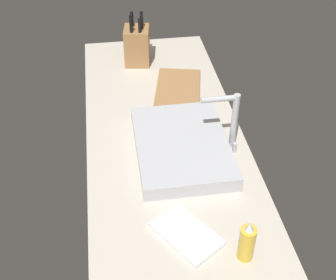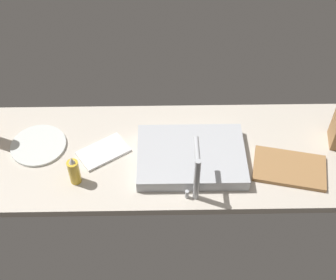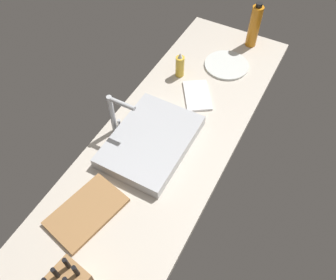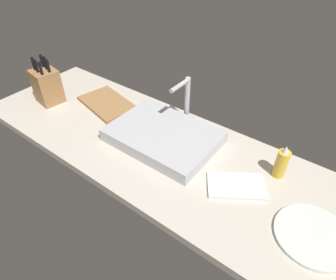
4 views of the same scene
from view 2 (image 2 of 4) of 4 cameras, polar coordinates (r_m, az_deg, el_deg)
The scene contains 7 objects.
countertop_slab at distance 203.38cm, azimuth 1.21°, elevation -1.89°, with size 192.70×59.82×3.50cm, color beige.
sink_basin at distance 197.23cm, azimuth 2.87°, elevation -2.04°, with size 45.77×32.90×5.48cm, color #B7BABF.
faucet at distance 177.89cm, azimuth 3.51°, elevation -4.06°, with size 5.50×13.88×22.66cm.
cutting_board at distance 201.89cm, azimuth 14.76°, elevation -3.38°, with size 29.97×18.81×1.80cm, color #9E7042.
soap_bottle at distance 191.09cm, azimuth -11.52°, elevation -3.79°, with size 4.67×4.67×14.54cm.
dinner_plate at distance 211.93cm, azimuth -15.69°, elevation -0.63°, with size 24.36×24.36×1.20cm, color silver.
dish_towel at distance 203.52cm, azimuth -7.99°, elevation -1.44°, with size 21.08×12.54×1.20cm, color white.
Camera 2 is at (6.43, 131.92, 156.41)cm, focal length 49.40 mm.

